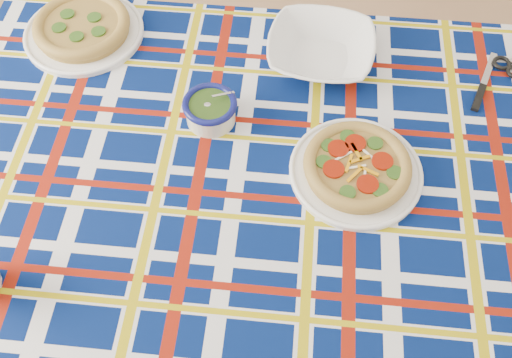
# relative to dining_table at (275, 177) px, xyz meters

# --- Properties ---
(floor) EXTENTS (4.00, 4.00, 0.00)m
(floor) POSITION_rel_dining_table_xyz_m (-0.33, -0.11, -0.66)
(floor) COLOR #99704F
(floor) RESTS_ON ground
(dining_table) EXTENTS (1.56, 0.99, 0.73)m
(dining_table) POSITION_rel_dining_table_xyz_m (0.00, 0.00, 0.00)
(dining_table) COLOR brown
(dining_table) RESTS_ON floor
(tablecloth) EXTENTS (1.59, 1.02, 0.10)m
(tablecloth) POSITION_rel_dining_table_xyz_m (-0.00, -0.00, 0.02)
(tablecloth) COLOR #04154C
(tablecloth) RESTS_ON dining_table
(main_focaccia_plate) EXTENTS (0.33, 0.33, 0.06)m
(main_focaccia_plate) POSITION_rel_dining_table_xyz_m (0.18, -0.02, 0.10)
(main_focaccia_plate) COLOR olive
(main_focaccia_plate) RESTS_ON tablecloth
(pesto_bowl) EXTENTS (0.13, 0.13, 0.07)m
(pesto_bowl) POSITION_rel_dining_table_xyz_m (-0.16, 0.10, 0.11)
(pesto_bowl) COLOR #1D360E
(pesto_bowl) RESTS_ON tablecloth
(serving_bowl) EXTENTS (0.29, 0.29, 0.07)m
(serving_bowl) POSITION_rel_dining_table_xyz_m (0.09, 0.31, 0.11)
(serving_bowl) COLOR white
(serving_bowl) RESTS_ON tablecloth
(second_focaccia_plate) EXTENTS (0.33, 0.33, 0.06)m
(second_focaccia_plate) POSITION_rel_dining_table_xyz_m (-0.53, 0.35, 0.10)
(second_focaccia_plate) COLOR olive
(second_focaccia_plate) RESTS_ON tablecloth
(table_knife) EXTENTS (0.10, 0.21, 0.01)m
(table_knife) POSITION_rel_dining_table_xyz_m (0.51, 0.31, 0.08)
(table_knife) COLOR silver
(table_knife) RESTS_ON tablecloth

